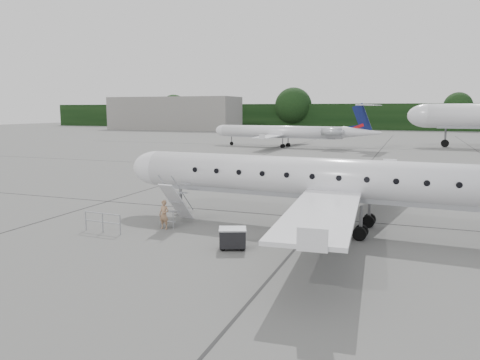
% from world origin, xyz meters
% --- Properties ---
extents(ground, '(320.00, 320.00, 0.00)m').
position_xyz_m(ground, '(0.00, 0.00, 0.00)').
color(ground, '#62625F').
rests_on(ground, ground).
extents(treeline, '(260.00, 4.00, 8.00)m').
position_xyz_m(treeline, '(0.00, 130.00, 4.00)').
color(treeline, black).
rests_on(treeline, ground).
extents(terminal_building, '(40.00, 14.00, 10.00)m').
position_xyz_m(terminal_building, '(-70.00, 110.00, 5.00)').
color(terminal_building, slate).
rests_on(terminal_building, ground).
extents(main_regional_jet, '(30.22, 22.54, 7.46)m').
position_xyz_m(main_regional_jet, '(-2.86, 3.61, 3.73)').
color(main_regional_jet, silver).
rests_on(main_regional_jet, ground).
extents(airstair, '(0.97, 2.27, 2.34)m').
position_xyz_m(airstair, '(-11.71, 1.90, 1.17)').
color(airstair, silver).
rests_on(airstair, ground).
extents(passenger, '(0.59, 0.42, 1.54)m').
position_xyz_m(passenger, '(-11.78, 0.63, 0.77)').
color(passenger, '#987253').
rests_on(passenger, ground).
extents(safety_railing, '(2.20, 0.21, 1.00)m').
position_xyz_m(safety_railing, '(-14.38, -1.07, 0.50)').
color(safety_railing, '#979AA0').
rests_on(safety_railing, ground).
extents(baggage_cart, '(1.43, 1.30, 1.01)m').
position_xyz_m(baggage_cart, '(-7.13, -1.41, 0.51)').
color(baggage_cart, black).
rests_on(baggage_cart, ground).
extents(bg_regional_left, '(28.79, 22.00, 7.09)m').
position_xyz_m(bg_regional_left, '(-20.68, 55.11, 3.54)').
color(bg_regional_left, silver).
rests_on(bg_regional_left, ground).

